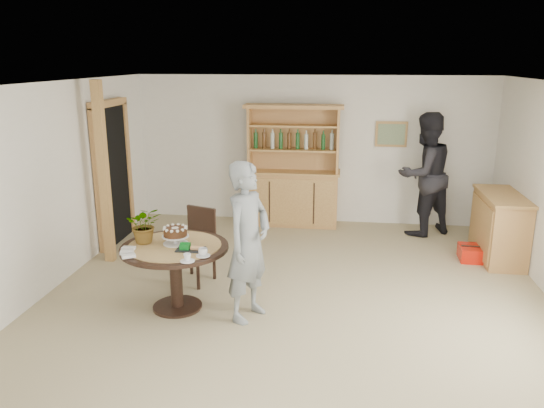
{
  "coord_description": "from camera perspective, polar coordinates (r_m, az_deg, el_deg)",
  "views": [
    {
      "loc": [
        0.48,
        -5.47,
        2.77
      ],
      "look_at": [
        -0.33,
        0.69,
        1.05
      ],
      "focal_mm": 35.0,
      "sensor_mm": 36.0,
      "label": 1
    }
  ],
  "objects": [
    {
      "name": "adult_person",
      "position": [
        8.76,
        16.08,
        3.08
      ],
      "size": [
        1.21,
        1.15,
        1.97
      ],
      "primitive_type": "imported",
      "rotation": [
        0.0,
        0.0,
        3.72
      ],
      "color": "black",
      "rests_on": "ground"
    },
    {
      "name": "flower_vase",
      "position": [
        6.09,
        -13.54,
        -2.17
      ],
      "size": [
        0.47,
        0.44,
        0.42
      ],
      "primitive_type": "imported",
      "rotation": [
        0.0,
        0.0,
        0.35
      ],
      "color": "#3F7233",
      "rests_on": "dining_table"
    },
    {
      "name": "hutch",
      "position": [
        8.99,
        2.3,
        2.06
      ],
      "size": [
        1.62,
        0.54,
        2.04
      ],
      "color": "tan",
      "rests_on": "ground"
    },
    {
      "name": "doorway",
      "position": [
        8.38,
        -16.77,
        3.35
      ],
      "size": [
        0.13,
        1.1,
        2.18
      ],
      "color": "black",
      "rests_on": "ground"
    },
    {
      "name": "pine_post",
      "position": [
        7.55,
        -17.66,
        3.1
      ],
      "size": [
        0.12,
        0.12,
        2.5
      ],
      "primitive_type": "cube",
      "color": "tan",
      "rests_on": "ground"
    },
    {
      "name": "coffee_cup_a",
      "position": [
        5.62,
        -7.43,
        -5.19
      ],
      "size": [
        0.15,
        0.15,
        0.09
      ],
      "color": "white",
      "rests_on": "dining_table"
    },
    {
      "name": "napkins",
      "position": [
        5.86,
        -15.22,
        -5.02
      ],
      "size": [
        0.24,
        0.33,
        0.03
      ],
      "color": "white",
      "rests_on": "dining_table"
    },
    {
      "name": "gift_tray",
      "position": [
        5.82,
        -8.81,
        -4.67
      ],
      "size": [
        0.3,
        0.2,
        0.08
      ],
      "color": "black",
      "rests_on": "dining_table"
    },
    {
      "name": "dining_chair",
      "position": [
        6.81,
        -8.04,
        -3.86
      ],
      "size": [
        0.54,
        0.54,
        0.95
      ],
      "rotation": [
        0.0,
        0.0,
        -0.34
      ],
      "color": "black",
      "rests_on": "ground"
    },
    {
      "name": "sideboard",
      "position": [
        8.13,
        23.28,
        -2.25
      ],
      "size": [
        0.54,
        1.26,
        0.94
      ],
      "color": "tan",
      "rests_on": "ground"
    },
    {
      "name": "ground",
      "position": [
        6.15,
        2.23,
        -11.32
      ],
      "size": [
        7.0,
        7.0,
        0.0
      ],
      "primitive_type": "plane",
      "color": "tan",
      "rests_on": "ground"
    },
    {
      "name": "coffee_cup_b",
      "position": [
        5.5,
        -9.1,
        -5.78
      ],
      "size": [
        0.15,
        0.15,
        0.08
      ],
      "color": "white",
      "rests_on": "dining_table"
    },
    {
      "name": "teen_boy",
      "position": [
        5.67,
        -2.59,
        -4.1
      ],
      "size": [
        0.65,
        0.75,
        1.75
      ],
      "primitive_type": "imported",
      "rotation": [
        0.0,
        0.0,
        1.14
      ],
      "color": "slate",
      "rests_on": "ground"
    },
    {
      "name": "room_shell",
      "position": [
        5.59,
        2.46,
        4.85
      ],
      "size": [
        6.04,
        7.04,
        2.52
      ],
      "color": "white",
      "rests_on": "ground"
    },
    {
      "name": "red_suitcase",
      "position": [
        8.07,
        21.59,
        -5.0
      ],
      "size": [
        0.62,
        0.42,
        0.21
      ],
      "rotation": [
        0.0,
        0.0,
        -0.04
      ],
      "color": "red",
      "rests_on": "ground"
    },
    {
      "name": "birthday_cake",
      "position": [
        6.0,
        -10.36,
        -3.12
      ],
      "size": [
        0.3,
        0.3,
        0.2
      ],
      "color": "white",
      "rests_on": "dining_table"
    },
    {
      "name": "dining_table",
      "position": [
        6.05,
        -10.38,
        -5.77
      ],
      "size": [
        1.2,
        1.2,
        0.76
      ],
      "color": "black",
      "rests_on": "ground"
    }
  ]
}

